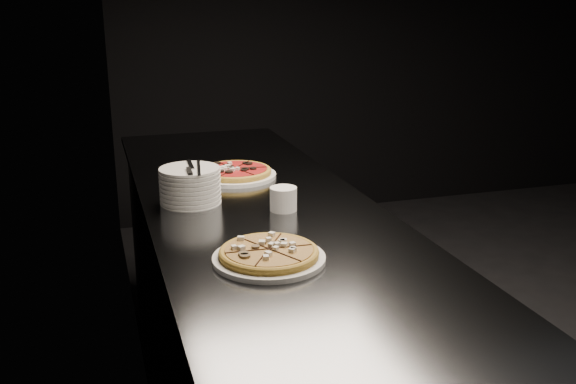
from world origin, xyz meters
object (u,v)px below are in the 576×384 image
object	(u,v)px
plate_stack	(190,185)
ramekin	(283,198)
pizza_mushroom	(269,254)
cutlery	(192,168)
counter	(261,329)
pizza_tomato	(235,172)

from	to	relation	value
plate_stack	ramekin	bearing A→B (deg)	-31.89
pizza_mushroom	ramekin	world-z (taller)	ramekin
plate_stack	cutlery	bearing A→B (deg)	-62.38
cutlery	counter	bearing A→B (deg)	-14.31
counter	plate_stack	world-z (taller)	plate_stack
pizza_mushroom	cutlery	world-z (taller)	cutlery
pizza_mushroom	ramekin	size ratio (longest dim) A/B	3.38
pizza_mushroom	cutlery	xyz separation A→B (m)	(-0.11, 0.53, 0.10)
cutlery	plate_stack	bearing A→B (deg)	120.52
plate_stack	cutlery	xyz separation A→B (m)	(0.01, -0.02, 0.06)
pizza_tomato	plate_stack	xyz separation A→B (m)	(-0.21, -0.26, 0.04)
plate_stack	counter	bearing A→B (deg)	-20.26
pizza_mushroom	cutlery	distance (m)	0.55
pizza_mushroom	plate_stack	world-z (taller)	plate_stack
pizza_mushroom	pizza_tomato	xyz separation A→B (m)	(0.10, 0.81, 0.00)
counter	pizza_mushroom	xyz separation A→B (m)	(-0.10, -0.47, 0.48)
pizza_tomato	cutlery	distance (m)	0.36
pizza_mushroom	pizza_tomato	distance (m)	0.81
counter	pizza_tomato	bearing A→B (deg)	90.68
counter	cutlery	xyz separation A→B (m)	(-0.20, 0.06, 0.58)
pizza_tomato	cutlery	size ratio (longest dim) A/B	1.50
pizza_tomato	ramekin	size ratio (longest dim) A/B	3.62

